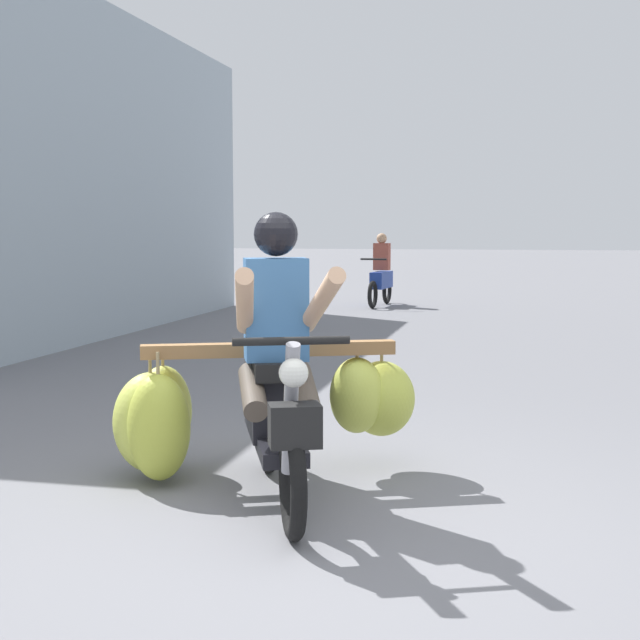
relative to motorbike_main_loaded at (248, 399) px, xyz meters
The scene contains 3 objects.
ground_plane 1.15m from the motorbike_main_loaded, 57.47° to the right, with size 120.00×120.00×0.00m, color slate.
motorbike_main_loaded is the anchor object (origin of this frame).
motorbike_distant_ahead_left 12.16m from the motorbike_main_loaded, 95.51° to the left, with size 0.50×1.62×1.40m.
Camera 1 is at (1.00, -3.96, 1.49)m, focal length 49.77 mm.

